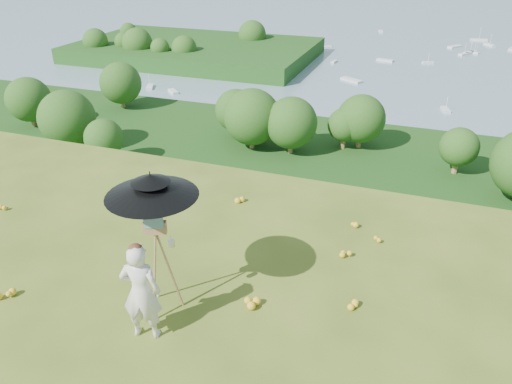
% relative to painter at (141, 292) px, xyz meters
% --- Properties ---
extents(ground, '(14.00, 14.00, 0.00)m').
position_rel_painter_xyz_m(ground, '(-1.59, -1.13, -0.79)').
color(ground, '#475F1B').
rests_on(ground, ground).
extents(forest_slope, '(140.00, 56.00, 22.00)m').
position_rel_painter_xyz_m(forest_slope, '(-1.59, 33.87, -29.79)').
color(forest_slope, '#1B3C10').
rests_on(forest_slope, bay_water).
extents(shoreline_tier, '(170.00, 28.00, 8.00)m').
position_rel_painter_xyz_m(shoreline_tier, '(-1.59, 73.87, -36.79)').
color(shoreline_tier, '#686253').
rests_on(shoreline_tier, bay_water).
extents(bay_water, '(700.00, 700.00, 0.00)m').
position_rel_painter_xyz_m(bay_water, '(-1.59, 238.87, -34.79)').
color(bay_water, '#6D8F9C').
rests_on(bay_water, ground).
extents(peninsula, '(90.00, 60.00, 12.00)m').
position_rel_painter_xyz_m(peninsula, '(-76.59, 153.87, -29.79)').
color(peninsula, '#1B3C10').
rests_on(peninsula, bay_water).
extents(slope_trees, '(110.00, 50.00, 6.00)m').
position_rel_painter_xyz_m(slope_trees, '(-1.59, 33.87, -15.79)').
color(slope_trees, '#214615').
rests_on(slope_trees, forest_slope).
extents(harbor_town, '(110.00, 22.00, 5.00)m').
position_rel_painter_xyz_m(harbor_town, '(-1.59, 73.87, -30.29)').
color(harbor_town, beige).
rests_on(harbor_town, shoreline_tier).
extents(moored_boats, '(140.00, 140.00, 0.70)m').
position_rel_painter_xyz_m(moored_boats, '(-14.09, 159.87, -34.44)').
color(moored_boats, silver).
rests_on(moored_boats, bay_water).
extents(wildflowers, '(10.00, 10.50, 0.12)m').
position_rel_painter_xyz_m(wildflowers, '(-1.59, -0.88, -0.73)').
color(wildflowers, yellow).
rests_on(wildflowers, ground).
extents(painter, '(0.65, 0.50, 1.57)m').
position_rel_painter_xyz_m(painter, '(0.00, 0.00, 0.00)').
color(painter, beige).
rests_on(painter, ground).
extents(field_easel, '(0.84, 0.84, 1.73)m').
position_rel_painter_xyz_m(field_easel, '(-0.05, 0.61, 0.08)').
color(field_easel, olive).
rests_on(field_easel, ground).
extents(sun_umbrella, '(1.66, 1.66, 0.95)m').
position_rel_painter_xyz_m(sun_umbrella, '(-0.06, 0.64, 1.11)').
color(sun_umbrella, black).
rests_on(sun_umbrella, field_easel).
extents(painter_cap, '(0.25, 0.29, 0.10)m').
position_rel_painter_xyz_m(painter_cap, '(0.00, 0.00, 0.74)').
color(painter_cap, '#D8767D').
rests_on(painter_cap, painter).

